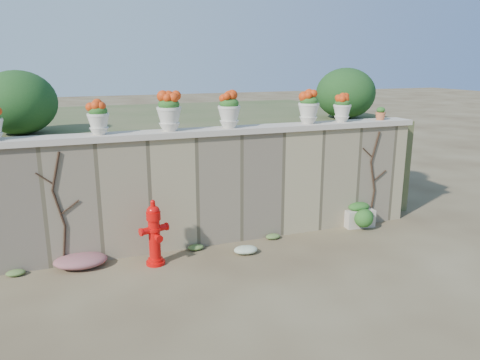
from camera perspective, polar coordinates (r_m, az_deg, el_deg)
name	(u,v)px	position (r m, az deg, el deg)	size (l,w,h in m)	color
ground	(254,282)	(7.26, 1.72, -12.31)	(80.00, 80.00, 0.00)	#4B3A25
stone_wall	(217,189)	(8.48, -2.85, -1.07)	(8.00, 0.40, 2.00)	#958863
wall_cap	(216,131)	(8.26, -2.94, 5.96)	(8.10, 0.52, 0.10)	beige
raised_fill	(176,156)	(11.49, -7.75, 2.93)	(9.00, 6.00, 2.00)	#384C23
back_shrub_left	(18,103)	(9.05, -25.41, 8.53)	(1.30, 1.30, 1.10)	#143814
back_shrub_right	(346,93)	(10.76, 12.75, 10.28)	(1.30, 1.30, 1.10)	#143814
vine_left	(60,209)	(7.91, -21.13, -3.29)	(0.60, 0.04, 1.91)	black
vine_right	(373,177)	(9.75, 15.94, 0.38)	(0.60, 0.04, 1.91)	black
fire_hydrant	(154,233)	(7.74, -10.41, -6.33)	(0.48, 0.34, 1.09)	red
planter_box	(358,215)	(9.75, 14.23, -4.16)	(0.62, 0.40, 0.50)	beige
green_shrub	(366,217)	(9.56, 15.15, -4.32)	(0.58, 0.52, 0.55)	#1E5119
magenta_clump	(78,261)	(8.04, -19.18, -9.32)	(1.01, 0.67, 0.27)	#BD256A
white_flowers	(247,250)	(8.18, 0.84, -8.50)	(0.44, 0.36, 0.16)	white
urn_pot_1	(98,118)	(7.86, -16.89, 7.28)	(0.35, 0.35, 0.55)	beige
urn_pot_2	(169,112)	(8.01, -8.64, 8.21)	(0.41, 0.41, 0.65)	beige
urn_pot_3	(229,110)	(8.30, -1.34, 8.49)	(0.40, 0.40, 0.62)	beige
urn_pot_4	(309,107)	(8.94, 8.37, 8.77)	(0.39, 0.39, 0.62)	beige
urn_pot_5	(342,108)	(9.32, 12.35, 8.56)	(0.34, 0.34, 0.53)	beige
terracotta_pot	(381,114)	(9.85, 16.76, 7.70)	(0.21, 0.21, 0.25)	#C8683D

